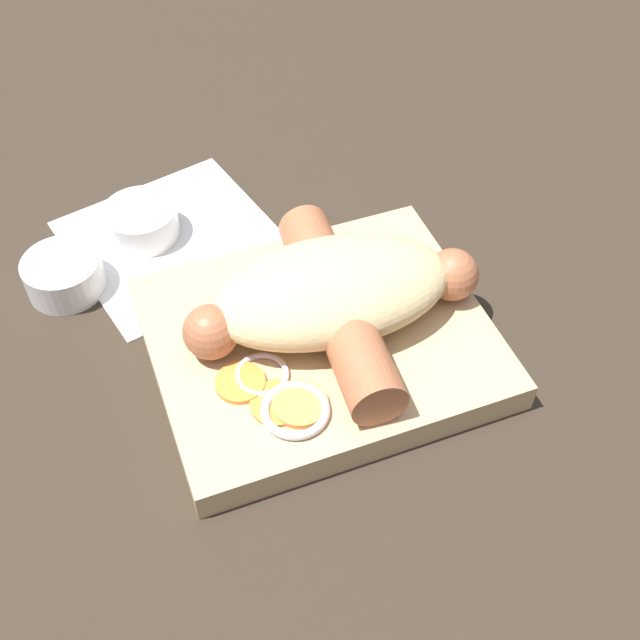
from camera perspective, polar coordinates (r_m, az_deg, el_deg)
The scene contains 8 objects.
ground_plane at distance 0.54m, azimuth 0.00°, elevation -2.23°, with size 3.00×3.00×0.00m, color #33281E.
food_tray at distance 0.53m, azimuth 0.00°, elevation -1.49°, with size 0.22×0.18×0.02m.
bread_roll at distance 0.51m, azimuth 0.79°, elevation 2.11°, with size 0.16×0.10×0.05m.
sausage at distance 0.51m, azimuth 1.16°, elevation 1.14°, with size 0.20×0.16×0.04m.
pickled_veggies at distance 0.48m, azimuth -2.81°, elevation -5.56°, with size 0.07×0.07×0.01m.
napkin at distance 0.62m, azimuth -10.32°, elevation 5.61°, with size 0.17×0.17×0.00m.
condiment_cup_near at distance 0.62m, azimuth -12.55°, elevation 6.68°, with size 0.06×0.06×0.03m.
condiment_cup_far at distance 0.59m, azimuth -17.72°, elevation 2.97°, with size 0.06×0.06×0.03m.
Camera 1 is at (0.12, 0.32, 0.42)m, focal length 45.00 mm.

